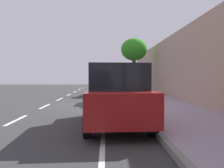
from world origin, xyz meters
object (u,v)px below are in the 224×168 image
object	(u,v)px
bicycle_at_curb	(122,98)
parked_sedan_grey_farthest	(110,84)
parked_suv_red_second	(115,95)
parked_pickup_black_far	(109,85)
parked_sedan_green_mid	(112,90)
cyclist_with_backpack	(127,86)
street_tree_far_end	(134,50)

from	to	relation	value
bicycle_at_curb	parked_sedan_grey_farthest	bearing A→B (deg)	91.88
parked_suv_red_second	parked_pickup_black_far	distance (m)	13.66
parked_sedan_grey_farthest	bicycle_at_curb	distance (m)	16.01
parked_pickup_black_far	bicycle_at_curb	xyz separation A→B (m)	(0.66, -7.72, -0.52)
parked_sedan_green_mid	bicycle_at_curb	size ratio (longest dim) A/B	2.64
parked_sedan_green_mid	parked_sedan_grey_farthest	world-z (taller)	same
cyclist_with_backpack	street_tree_far_end	bearing A→B (deg)	81.31
bicycle_at_curb	cyclist_with_backpack	size ratio (longest dim) A/B	0.95
parked_sedan_green_mid	street_tree_far_end	xyz separation A→B (m)	(2.24, 7.61, 3.36)
street_tree_far_end	cyclist_with_backpack	bearing A→B (deg)	-98.69
parked_sedan_grey_farthest	parked_sedan_green_mid	bearing A→B (deg)	-90.12
parked_sedan_green_mid	street_tree_far_end	size ratio (longest dim) A/B	0.87
parked_pickup_black_far	bicycle_at_curb	distance (m)	7.77
parked_sedan_grey_farthest	bicycle_at_curb	bearing A→B (deg)	-88.12
parked_sedan_grey_farthest	cyclist_with_backpack	bearing A→B (deg)	-87.39
parked_sedan_green_mid	street_tree_far_end	bearing A→B (deg)	73.64
parked_pickup_black_far	street_tree_far_end	bearing A→B (deg)	29.83
parked_sedan_green_mid	parked_sedan_grey_farthest	distance (m)	14.55
parked_suv_red_second	parked_sedan_grey_farthest	size ratio (longest dim) A/B	1.07
parked_sedan_green_mid	parked_suv_red_second	bearing A→B (deg)	-90.55
cyclist_with_backpack	street_tree_far_end	distance (m)	10.09
parked_sedan_grey_farthest	street_tree_far_end	xyz separation A→B (m)	(2.21, -6.93, 3.36)
parked_sedan_green_mid	street_tree_far_end	distance (m)	8.62
cyclist_with_backpack	bicycle_at_curb	bearing A→B (deg)	116.31
parked_pickup_black_far	parked_suv_red_second	bearing A→B (deg)	-89.86
parked_suv_red_second	parked_sedan_green_mid	distance (m)	7.39
parked_sedan_green_mid	parked_pickup_black_far	bearing A→B (deg)	90.97
parked_suv_red_second	parked_pickup_black_far	xyz separation A→B (m)	(-0.03, 13.66, -0.13)
parked_suv_red_second	bicycle_at_curb	distance (m)	6.00
parked_pickup_black_far	bicycle_at_curb	bearing A→B (deg)	-85.09
parked_suv_red_second	parked_sedan_grey_farthest	bearing A→B (deg)	89.73
bicycle_at_curb	street_tree_far_end	bearing A→B (deg)	79.51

